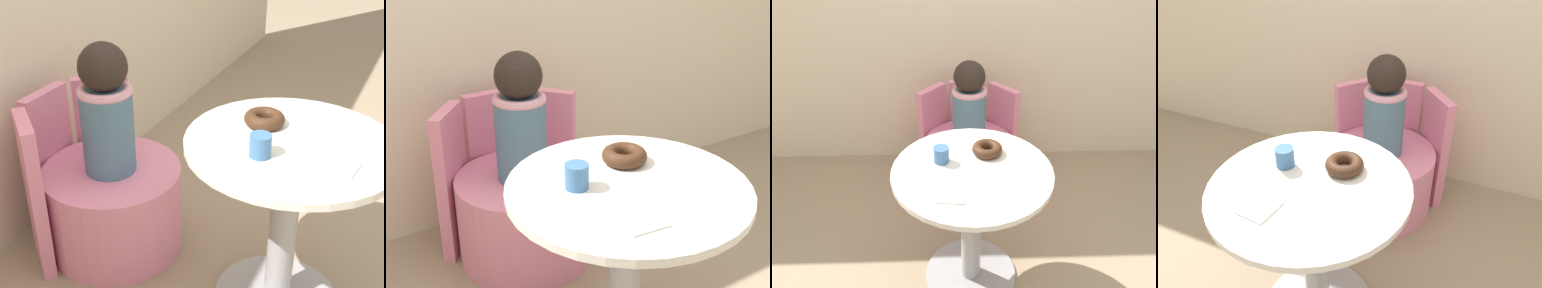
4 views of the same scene
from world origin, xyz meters
TOP-DOWN VIEW (x-y plane):
  - round_table at (-0.06, -0.02)m, footprint 0.68×0.68m
  - tub_chair at (-0.04, 0.70)m, footprint 0.56×0.56m
  - booth_backrest at (-0.04, 0.93)m, footprint 0.65×0.24m
  - child_figure at (-0.04, 0.70)m, footprint 0.21×0.21m
  - donut at (0.01, 0.10)m, footprint 0.14×0.14m
  - cup at (-0.19, 0.04)m, footprint 0.07×0.07m
  - paper_napkin at (-0.15, -0.19)m, footprint 0.12×0.12m

SIDE VIEW (x-z plane):
  - tub_chair at x=-0.04m, z-range 0.00..0.37m
  - booth_backrest at x=-0.04m, z-range 0.00..0.64m
  - round_table at x=-0.06m, z-range 0.12..0.79m
  - child_figure at x=-0.04m, z-range 0.37..0.88m
  - paper_napkin at x=-0.15m, z-range 0.67..0.68m
  - donut at x=0.01m, z-range 0.67..0.72m
  - cup at x=-0.19m, z-range 0.67..0.74m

